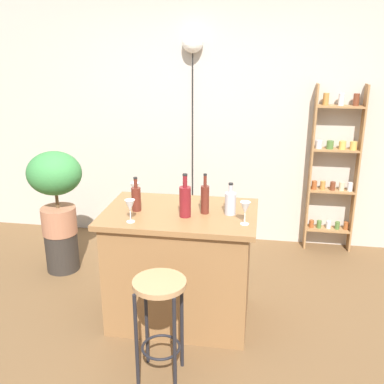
{
  "coord_description": "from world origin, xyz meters",
  "views": [
    {
      "loc": [
        0.58,
        -2.73,
        2.09
      ],
      "look_at": [
        0.05,
        0.55,
        0.98
      ],
      "focal_mm": 41.35,
      "sensor_mm": 36.0,
      "label": 1
    }
  ],
  "objects": [
    {
      "name": "kitchen_counter",
      "position": [
        0.0,
        0.3,
        0.46
      ],
      "size": [
        1.14,
        0.76,
        0.91
      ],
      "color": "olive",
      "rests_on": "ground"
    },
    {
      "name": "spice_shelf",
      "position": [
        1.32,
        1.8,
        0.89
      ],
      "size": [
        0.48,
        0.15,
        1.73
      ],
      "color": "#9E7042",
      "rests_on": "ground"
    },
    {
      "name": "bottle_spirits_clear",
      "position": [
        0.06,
        0.21,
        1.03
      ],
      "size": [
        0.08,
        0.08,
        0.32
      ],
      "color": "maroon",
      "rests_on": "kitchen_counter"
    },
    {
      "name": "ground",
      "position": [
        0.0,
        0.0,
        0.0
      ],
      "size": [
        12.0,
        12.0,
        0.0
      ],
      "primitive_type": "plane",
      "color": "brown"
    },
    {
      "name": "wine_glass_left",
      "position": [
        -0.38,
        0.43,
        1.03
      ],
      "size": [
        0.07,
        0.07,
        0.16
      ],
      "color": "silver",
      "rests_on": "kitchen_counter"
    },
    {
      "name": "bottle_vinegar",
      "position": [
        0.37,
        0.3,
        1.0
      ],
      "size": [
        0.08,
        0.08,
        0.24
      ],
      "color": "#B2B2B7",
      "rests_on": "kitchen_counter"
    },
    {
      "name": "bottle_wine_red",
      "position": [
        0.19,
        0.29,
        1.02
      ],
      "size": [
        0.06,
        0.06,
        0.3
      ],
      "color": "#5B2319",
      "rests_on": "kitchen_counter"
    },
    {
      "name": "plant_stool",
      "position": [
        -1.28,
        0.9,
        0.19
      ],
      "size": [
        0.31,
        0.31,
        0.38
      ],
      "primitive_type": "cylinder",
      "color": "#2D2823",
      "rests_on": "ground"
    },
    {
      "name": "bottle_soda_blue",
      "position": [
        -0.32,
        0.27,
        1.01
      ],
      "size": [
        0.07,
        0.07,
        0.26
      ],
      "color": "#5B2319",
      "rests_on": "kitchen_counter"
    },
    {
      "name": "bar_stool",
      "position": [
        -0.0,
        -0.39,
        0.53
      ],
      "size": [
        0.34,
        0.34,
        0.71
      ],
      "color": "black",
      "rests_on": "ground"
    },
    {
      "name": "back_wall",
      "position": [
        0.0,
        1.95,
        1.4
      ],
      "size": [
        6.4,
        0.1,
        2.8
      ],
      "primitive_type": "cube",
      "color": "#BCB2A3",
      "rests_on": "ground"
    },
    {
      "name": "wine_glass_right",
      "position": [
        0.49,
        0.13,
        1.03
      ],
      "size": [
        0.07,
        0.07,
        0.16
      ],
      "color": "silver",
      "rests_on": "kitchen_counter"
    },
    {
      "name": "wine_glass_center",
      "position": [
        -0.3,
        0.04,
        1.03
      ],
      "size": [
        0.07,
        0.07,
        0.16
      ],
      "color": "silver",
      "rests_on": "kitchen_counter"
    },
    {
      "name": "potted_plant",
      "position": [
        -1.28,
        0.9,
        0.87
      ],
      "size": [
        0.5,
        0.45,
        0.79
      ],
      "color": "#A86B4C",
      "rests_on": "plant_stool"
    },
    {
      "name": "pendant_globe_light",
      "position": [
        -0.15,
        1.84,
        2.08
      ],
      "size": [
        0.21,
        0.21,
        2.22
      ],
      "color": "black",
      "rests_on": "ground"
    }
  ]
}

